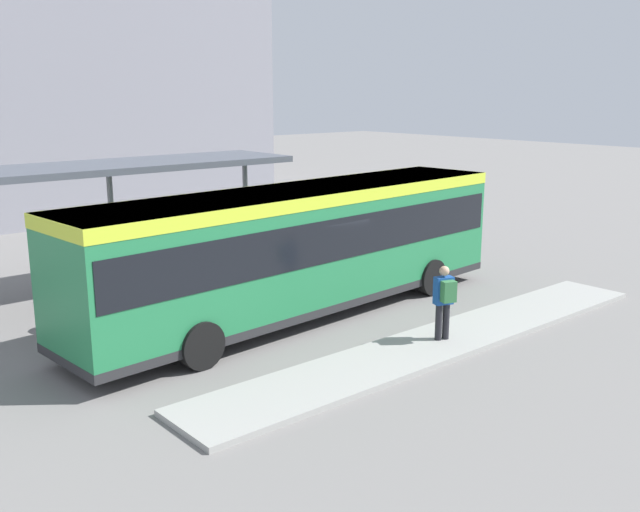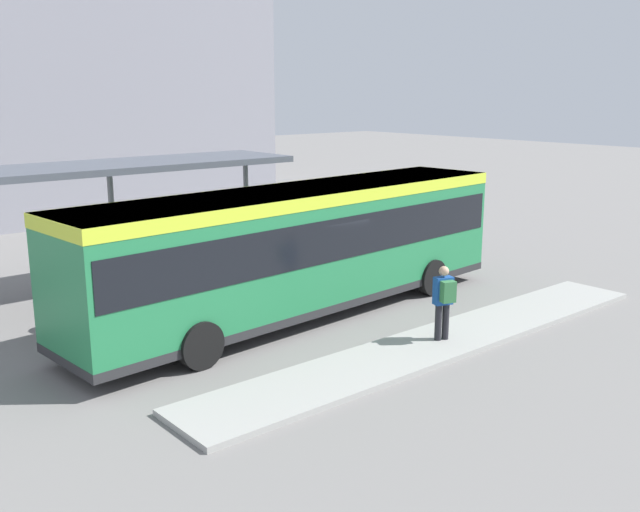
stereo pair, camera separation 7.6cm
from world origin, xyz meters
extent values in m
plane|color=slate|center=(0.00, 0.00, 0.00)|extent=(120.00, 120.00, 0.00)
cube|color=#9E9E99|center=(1.10, -3.67, 0.06)|extent=(13.33, 1.80, 0.12)
cube|color=#237A47|center=(0.00, 0.00, 1.79)|extent=(12.60, 3.28, 2.88)
cube|color=#C6DB33|center=(0.00, 0.00, 3.08)|extent=(12.62, 3.30, 0.30)
cube|color=black|center=(0.00, 0.00, 2.13)|extent=(12.35, 3.29, 1.01)
cube|color=black|center=(6.19, 0.44, 2.13)|extent=(0.24, 2.22, 1.11)
cube|color=#28282B|center=(0.00, 0.00, 0.45)|extent=(12.61, 3.29, 0.20)
cylinder|color=black|center=(3.77, 1.42, 0.51)|extent=(1.03, 0.35, 1.01)
cylinder|color=black|center=(3.93, -0.88, 0.51)|extent=(1.03, 0.35, 1.01)
cylinder|color=black|center=(-3.93, 0.88, 0.51)|extent=(1.03, 0.35, 1.01)
cylinder|color=black|center=(-3.77, -1.42, 0.51)|extent=(1.03, 0.35, 1.01)
cylinder|color=#232328|center=(0.99, -3.64, 0.53)|extent=(0.15, 0.15, 0.82)
cylinder|color=#232328|center=(1.16, -3.70, 0.53)|extent=(0.15, 0.15, 0.82)
cube|color=#194799|center=(1.07, -3.67, 1.25)|extent=(0.46, 0.35, 0.62)
cube|color=#337542|center=(1.00, -3.87, 1.28)|extent=(0.36, 0.29, 0.47)
sphere|color=tan|center=(1.07, -3.67, 1.70)|extent=(0.22, 0.22, 0.22)
torus|color=black|center=(8.61, 1.93, 0.35)|extent=(0.08, 0.70, 0.70)
torus|color=black|center=(8.66, 2.88, 0.35)|extent=(0.08, 0.70, 0.70)
cylinder|color=red|center=(8.63, 2.41, 0.57)|extent=(0.07, 0.74, 0.04)
cylinder|color=red|center=(8.64, 2.58, 0.52)|extent=(0.04, 0.04, 0.34)
cube|color=black|center=(8.64, 2.58, 0.69)|extent=(0.08, 0.18, 0.04)
cylinder|color=red|center=(8.61, 2.03, 0.66)|extent=(0.48, 0.06, 0.03)
torus|color=black|center=(9.10, 2.78, 0.38)|extent=(0.06, 0.76, 0.76)
torus|color=black|center=(9.09, 3.81, 0.38)|extent=(0.06, 0.76, 0.76)
cylinder|color=silver|center=(9.10, 3.29, 0.63)|extent=(0.05, 0.81, 0.04)
cylinder|color=silver|center=(9.10, 3.48, 0.56)|extent=(0.04, 0.04, 0.38)
cube|color=black|center=(9.10, 3.48, 0.75)|extent=(0.07, 0.18, 0.04)
cylinder|color=silver|center=(9.10, 2.88, 0.72)|extent=(0.48, 0.04, 0.03)
cube|color=#4C515B|center=(-2.55, 5.21, 3.52)|extent=(10.60, 2.88, 0.18)
cylinder|color=gray|center=(1.95, 5.21, 1.71)|extent=(0.16, 0.16, 3.43)
cylinder|color=gray|center=(-2.55, 5.21, 1.71)|extent=(0.16, 0.16, 3.43)
cylinder|color=slate|center=(-4.56, 2.46, 0.30)|extent=(0.65, 0.65, 0.60)
sphere|color=#286B2D|center=(-4.56, 2.46, 0.89)|extent=(0.75, 0.75, 0.75)
camera|label=1|loc=(-10.82, -13.39, 5.55)|focal=40.00mm
camera|label=2|loc=(-10.76, -13.44, 5.55)|focal=40.00mm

